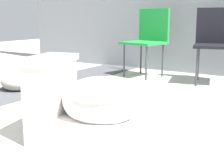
{
  "coord_description": "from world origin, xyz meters",
  "views": [
    {
      "loc": [
        1.1,
        -1.11,
        0.72
      ],
      "look_at": [
        0.03,
        0.56,
        0.3
      ],
      "focal_mm": 50.0,
      "sensor_mm": 36.0,
      "label": 1
    }
  ],
  "objects_px": {
    "folding_chair_left": "(149,35)",
    "boulder_near": "(18,81)",
    "toilet": "(85,107)",
    "folding_chair_middle": "(216,37)"
  },
  "relations": [
    {
      "from": "folding_chair_middle",
      "to": "toilet",
      "type": "bearing_deg",
      "value": -18.41
    },
    {
      "from": "folding_chair_left",
      "to": "boulder_near",
      "type": "xyz_separation_m",
      "value": [
        -0.74,
        -1.46,
        -0.42
      ]
    },
    {
      "from": "folding_chair_left",
      "to": "boulder_near",
      "type": "relative_size",
      "value": 2.39
    },
    {
      "from": "toilet",
      "to": "folding_chair_middle",
      "type": "distance_m",
      "value": 2.22
    },
    {
      "from": "toilet",
      "to": "folding_chair_middle",
      "type": "xyz_separation_m",
      "value": [
        0.15,
        2.2,
        0.29
      ]
    },
    {
      "from": "folding_chair_middle",
      "to": "boulder_near",
      "type": "bearing_deg",
      "value": -60.65
    },
    {
      "from": "folding_chair_left",
      "to": "folding_chair_middle",
      "type": "height_order",
      "value": "same"
    },
    {
      "from": "boulder_near",
      "to": "folding_chair_middle",
      "type": "bearing_deg",
      "value": 43.86
    },
    {
      "from": "toilet",
      "to": "boulder_near",
      "type": "xyz_separation_m",
      "value": [
        -1.4,
        0.71,
        -0.12
      ]
    },
    {
      "from": "folding_chair_middle",
      "to": "folding_chair_left",
      "type": "bearing_deg",
      "value": -102.89
    }
  ]
}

